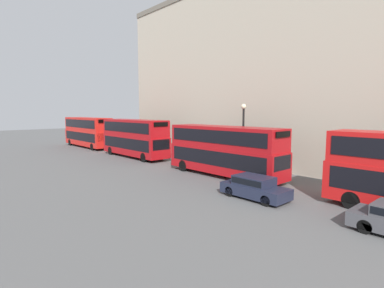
% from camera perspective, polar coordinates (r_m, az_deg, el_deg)
% --- Properties ---
extents(bus_second_in_queue, '(2.59, 10.89, 4.16)m').
position_cam_1_polar(bus_second_in_queue, '(24.90, 6.14, -0.91)').
color(bus_second_in_queue, '#A80F14').
rests_on(bus_second_in_queue, ground).
extents(bus_third_in_queue, '(2.59, 10.69, 4.41)m').
position_cam_1_polar(bus_third_in_queue, '(35.77, -10.94, 1.40)').
color(bus_third_in_queue, '#A80F14').
rests_on(bus_third_in_queue, ground).
extents(bus_trailing, '(2.59, 11.47, 4.44)m').
position_cam_1_polar(bus_trailing, '(47.54, -19.26, 2.36)').
color(bus_trailing, red).
rests_on(bus_trailing, ground).
extents(car_hatchback, '(1.81, 4.23, 1.40)m').
position_cam_1_polar(car_hatchback, '(19.15, 11.81, -7.96)').
color(car_hatchback, '#1E2338').
rests_on(car_hatchback, ground).
extents(street_lamp, '(0.44, 0.44, 6.02)m').
position_cam_1_polar(street_lamp, '(25.93, 9.74, 2.54)').
color(street_lamp, black).
rests_on(street_lamp, ground).
extents(pedestrian, '(0.36, 0.36, 1.68)m').
position_cam_1_polar(pedestrian, '(43.28, -13.11, -0.02)').
color(pedestrian, maroon).
rests_on(pedestrian, ground).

